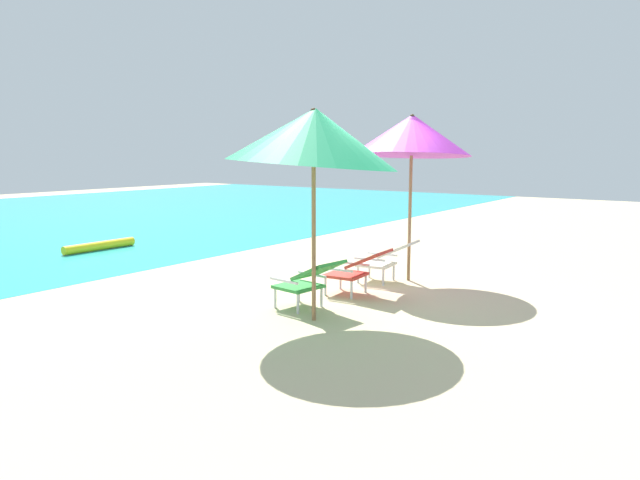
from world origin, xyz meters
name	(u,v)px	position (x,y,z in m)	size (l,w,h in m)	color
ground_plane	(154,262)	(0.00, 4.00, 0.00)	(40.00, 40.00, 0.00)	#CCB78E
swim_buoy	(100,246)	(0.15, 5.95, 0.10)	(0.18, 0.18, 1.60)	yellow
lounge_chair_left	(308,279)	(-0.95, -0.29, 0.40)	(0.64, 0.93, 0.68)	#338E3D
lounge_chair_center	(357,267)	(0.05, -0.40, 0.40)	(0.61, 0.92, 0.68)	red
lounge_chair_right	(387,257)	(1.00, -0.35, 0.40)	(0.64, 0.94, 0.68)	silver
beach_umbrella_left	(314,137)	(-1.29, -0.64, 2.19)	(2.85, 2.86, 2.59)	olive
beach_umbrella_right	(412,135)	(1.36, -0.55, 2.27)	(2.15, 2.13, 2.65)	olive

